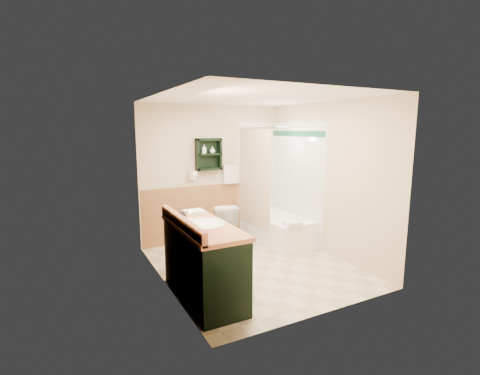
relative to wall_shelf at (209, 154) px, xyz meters
name	(u,v)px	position (x,y,z in m)	size (l,w,h in m)	color
floor	(254,266)	(0.10, -1.41, -1.55)	(3.00, 3.00, 0.00)	beige
back_wall	(212,173)	(0.10, 0.11, -0.35)	(2.60, 0.04, 2.40)	beige
left_wall	(161,193)	(-1.22, -1.41, -0.35)	(0.04, 3.00, 2.40)	beige
right_wall	(326,179)	(1.42, -1.41, -0.35)	(0.04, 3.00, 2.40)	beige
ceiling	(255,96)	(0.10, -1.41, 0.87)	(2.60, 3.00, 0.04)	white
wainscot_left	(166,247)	(-1.19, -1.41, -1.05)	(2.98, 2.98, 1.00)	#AA7545
wainscot_back	(213,212)	(0.10, 0.08, -1.05)	(2.58, 2.58, 1.00)	#AA7545
mirror_frame	(178,174)	(-1.17, -1.96, -0.05)	(1.30, 1.30, 1.00)	olive
mirror_glass	(179,174)	(-1.17, -1.96, -0.05)	(1.20, 1.20, 0.90)	white
tile_right	(295,182)	(1.38, -0.66, -0.50)	(1.50, 1.50, 2.10)	white
tile_back	(262,178)	(1.13, 0.07, -0.50)	(0.95, 0.95, 2.10)	white
tile_accent	(296,134)	(1.37, -0.66, 0.35)	(1.50, 1.50, 0.10)	#164D30
wall_shelf	(209,154)	(0.00, 0.00, 0.00)	(0.45, 0.15, 0.55)	black
hair_dryer	(192,175)	(-0.30, 0.02, -0.35)	(0.10, 0.24, 0.18)	white
towel_bar	(231,164)	(0.45, 0.04, -0.20)	(0.40, 0.06, 0.40)	white
curtain_rod	(260,128)	(0.63, -0.66, 0.45)	(0.03, 0.03, 1.60)	silver
shower_curtain	(254,178)	(0.63, -0.48, -0.40)	(1.05, 1.05, 1.70)	beige
vanity	(204,261)	(-0.89, -1.95, -1.10)	(0.59, 1.41, 0.89)	black
bathtub	(275,228)	(1.03, -0.57, -1.31)	(0.71, 1.50, 0.47)	white
toilet	(223,224)	(0.14, -0.25, -1.20)	(0.40, 0.72, 0.71)	white
counter_towel	(194,212)	(-0.79, -1.38, -0.64)	(0.26, 0.20, 0.04)	white
vanity_book	(174,208)	(-1.06, -1.40, -0.56)	(0.15, 0.02, 0.20)	black
tub_towel	(292,224)	(0.88, -1.26, -1.04)	(0.25, 0.21, 0.07)	white
soap_bottle_a	(204,151)	(-0.08, -0.01, 0.05)	(0.07, 0.15, 0.07)	white
soap_bottle_b	(212,151)	(0.07, -0.01, 0.06)	(0.09, 0.11, 0.09)	white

